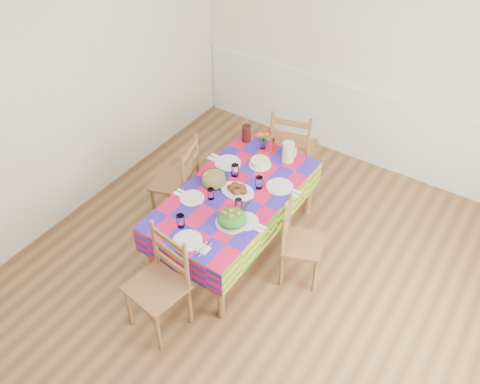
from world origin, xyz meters
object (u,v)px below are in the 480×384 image
chair_near (160,284)px  chair_left (179,181)px  dining_table (235,198)px  meat_platter (238,190)px  chair_far (292,149)px  green_pitcher (288,152)px  chair_right (298,243)px  tea_pitcher (246,133)px

chair_near → chair_left: 1.32m
dining_table → meat_platter: size_ratio=5.22×
chair_far → dining_table: bearing=75.0°
green_pitcher → dining_table: bearing=-103.7°
meat_platter → chair_far: (-0.01, 1.08, -0.20)m
chair_far → chair_right: (0.69, -1.11, -0.09)m
dining_table → chair_near: bearing=-89.7°
chair_right → chair_far: bearing=12.2°
meat_platter → green_pitcher: 0.70m
dining_table → green_pitcher: 0.74m
dining_table → chair_left: bearing=178.9°
chair_right → dining_table: bearing=69.3°
dining_table → chair_near: 1.11m
tea_pitcher → chair_left: (-0.34, -0.74, -0.29)m
dining_table → chair_right: (0.70, -0.01, -0.19)m
chair_left → chair_right: size_ratio=1.16×
green_pitcher → tea_pitcher: bearing=174.2°
meat_platter → chair_left: 0.75m
green_pitcher → tea_pitcher: green_pitcher is taller
meat_platter → chair_near: size_ratio=0.34×
tea_pitcher → chair_near: 1.91m
tea_pitcher → chair_right: tea_pitcher is taller
green_pitcher → chair_left: size_ratio=0.21×
meat_platter → green_pitcher: (0.15, 0.68, 0.08)m
dining_table → chair_left: chair_left is taller
chair_near → chair_right: chair_near is taller
chair_near → chair_far: bearing=98.1°
meat_platter → chair_right: (0.68, -0.04, -0.29)m
meat_platter → green_pitcher: green_pitcher is taller
tea_pitcher → meat_platter: bearing=-62.7°
meat_platter → chair_right: 0.74m
green_pitcher → tea_pitcher: 0.53m
chair_right → chair_near: bearing=127.7°
chair_near → chair_left: size_ratio=1.00×
chair_near → chair_right: size_ratio=1.16×
meat_platter → tea_pitcher: 0.83m
tea_pitcher → chair_left: bearing=-114.5°
chair_right → tea_pitcher: bearing=34.5°
chair_near → chair_left: (-0.70, 1.11, -0.00)m
chair_right → chair_left: bearing=69.3°
meat_platter → chair_right: bearing=-3.0°
dining_table → chair_left: size_ratio=1.78×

